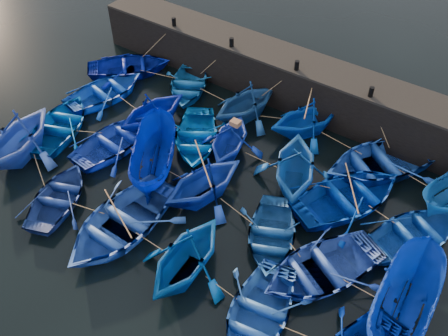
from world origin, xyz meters
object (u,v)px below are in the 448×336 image
Objects in this scene: boat_0 at (129,66)px; wooden_crate at (236,123)px; boat_8 at (196,137)px; boat_13 at (61,125)px; boat_20 at (18,136)px.

wooden_crate is (9.25, -2.49, 1.59)m from boat_0.
boat_8 is at bearing -170.33° from wooden_crate.
boat_8 is 7.02m from boat_13.
boat_13 reaches higher than boat_8.
boat_8 is 2.70m from wooden_crate.
boat_0 is 1.05× the size of boat_8.
wooden_crate reaches higher than boat_8.
wooden_crate is (8.51, 5.91, 0.86)m from boat_20.
wooden_crate is (8.35, 3.61, 1.60)m from boat_13.
boat_0 reaches higher than boat_8.
boat_13 is 1.02× the size of boat_20.
boat_0 reaches higher than boat_13.
boat_20 is (-0.16, -2.30, 0.74)m from boat_13.
boat_8 is at bearing 24.01° from boat_20.
boat_8 is at bearing -174.08° from boat_13.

